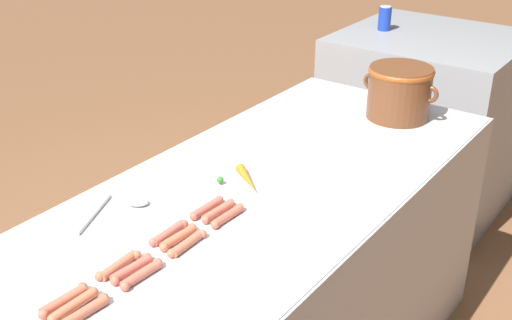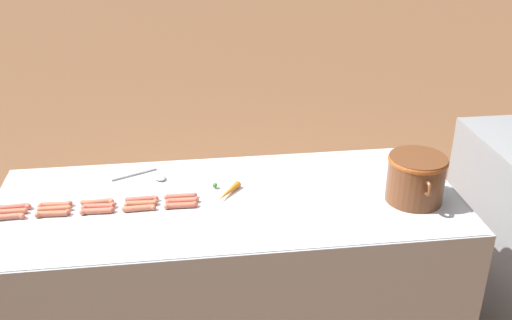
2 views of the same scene
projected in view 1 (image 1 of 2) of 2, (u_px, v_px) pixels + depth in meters
name	position (u px, v px, depth m)	size (l,w,h in m)	color
griddle_counter	(257.00, 300.00, 2.26)	(0.84, 2.03, 0.89)	#ADAFB5
back_cabinet	(423.00, 124.00, 3.55)	(0.89, 0.85, 0.98)	#939599
hot_dog_1	(63.00, 300.00, 1.54)	(0.03, 0.14, 0.02)	#CE6A51
hot_dog_2	(118.00, 265.00, 1.66)	(0.03, 0.14, 0.02)	#CF6F50
hot_dog_3	(169.00, 233.00, 1.80)	(0.03, 0.14, 0.02)	#CD6555
hot_dog_4	(207.00, 208.00, 1.92)	(0.03, 0.14, 0.02)	#CB6552
hot_dog_6	(74.00, 305.00, 1.52)	(0.03, 0.14, 0.02)	#D1724F
hot_dog_7	(131.00, 269.00, 1.65)	(0.03, 0.14, 0.02)	#D76552
hot_dog_8	(178.00, 237.00, 1.78)	(0.03, 0.14, 0.02)	#D76F4E
hot_dog_9	(218.00, 211.00, 1.90)	(0.03, 0.14, 0.02)	#D36952
hot_dog_11	(85.00, 312.00, 1.50)	(0.03, 0.14, 0.02)	#CC6B4E
hot_dog_12	(142.00, 274.00, 1.63)	(0.03, 0.14, 0.02)	#D36A55
hot_dog_13	(187.00, 243.00, 1.75)	(0.03, 0.14, 0.02)	#D77052
hot_dog_14	(228.00, 216.00, 1.88)	(0.03, 0.14, 0.02)	#D6664D
bean_pot	(400.00, 90.00, 2.53)	(0.31, 0.25, 0.21)	brown
serving_spoon	(123.00, 206.00, 1.94)	(0.15, 0.26, 0.02)	#B7B7BC
carrot	(245.00, 180.00, 2.07)	(0.16, 0.13, 0.03)	orange
soda_can	(385.00, 18.00, 3.40)	(0.07, 0.07, 0.12)	#1938B2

